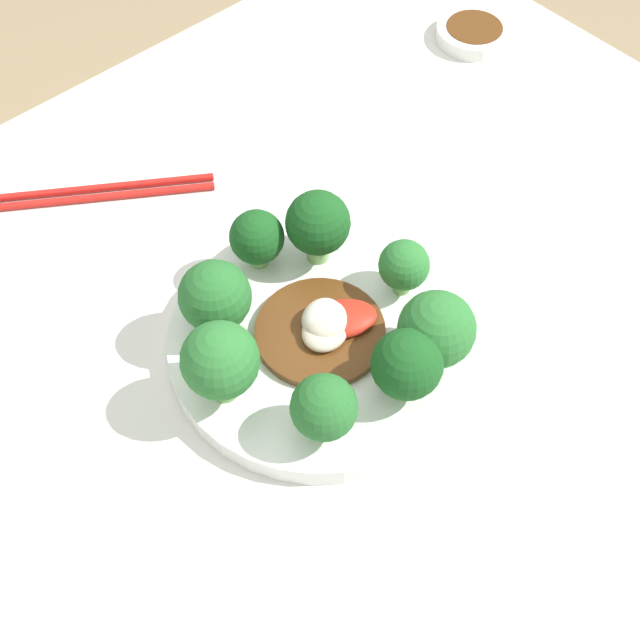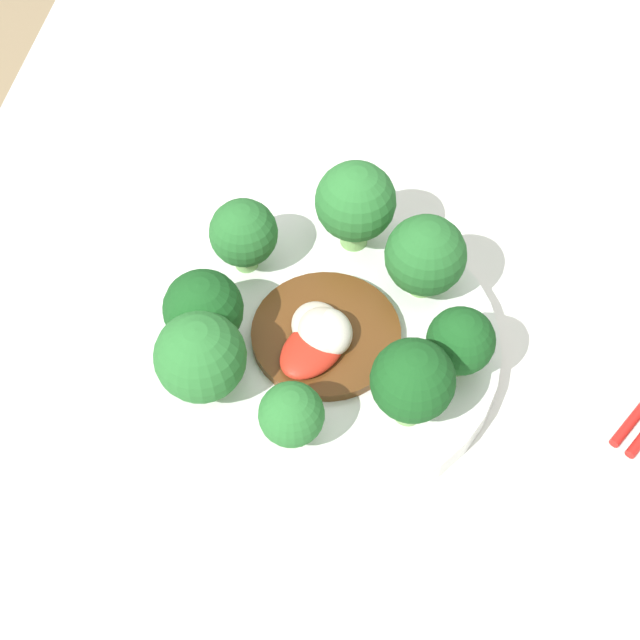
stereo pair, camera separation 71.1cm
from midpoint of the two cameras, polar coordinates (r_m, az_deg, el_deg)
name	(u,v)px [view 1 (the left image)]	position (r m, az deg, el deg)	size (l,w,h in m)	color
ground_plane	(280,627)	(1.35, -8.66, -32.24)	(8.00, 8.00, 0.00)	#9E8460
table	(269,527)	(0.97, -11.88, -30.68)	(1.07, 0.73, 0.77)	silver
plate	(320,342)	(0.57, -12.73, -28.10)	(0.24, 0.24, 0.02)	white
broccoli_southeast	(437,330)	(0.52, -3.09, -30.33)	(0.06, 0.06, 0.07)	#89B76B
broccoli_southwest	(324,408)	(0.53, -14.96, -36.83)	(0.05, 0.05, 0.06)	#70A356
broccoli_northwest	(215,297)	(0.55, -22.58, -25.10)	(0.06, 0.06, 0.07)	#7AAD5B
broccoli_west	(220,361)	(0.54, -23.64, -31.66)	(0.06, 0.06, 0.07)	#7AAD5B
broccoli_south	(407,365)	(0.52, -6.39, -33.59)	(0.05, 0.05, 0.06)	#7AAD5B
broccoli_northeast	(318,224)	(0.54, -12.76, -18.82)	(0.05, 0.05, 0.07)	#89B76B
broccoli_north	(257,238)	(0.56, -17.93, -19.28)	(0.05, 0.05, 0.05)	#89B76B
broccoli_east	(404,266)	(0.53, -5.18, -23.12)	(0.04, 0.04, 0.05)	#7AAD5B
stirfry_center	(325,326)	(0.55, -12.63, -27.66)	(0.10, 0.10, 0.03)	#5B3314
chopsticks	(82,194)	(0.70, -29.01, -11.31)	(0.21, 0.15, 0.01)	red
sauce_dish	(474,32)	(0.73, 4.18, 4.36)	(0.08, 0.08, 0.02)	white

